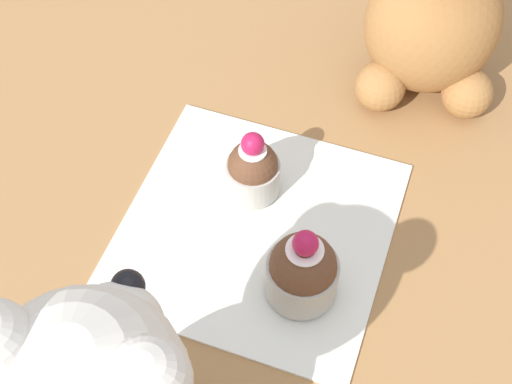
% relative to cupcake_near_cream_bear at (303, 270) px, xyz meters
% --- Properties ---
extents(ground_plane, '(4.00, 4.00, 0.00)m').
position_rel_cupcake_near_cream_bear_xyz_m(ground_plane, '(0.05, -0.04, -0.03)').
color(ground_plane, '#9E7042').
extents(knitted_placemat, '(0.22, 0.22, 0.01)m').
position_rel_cupcake_near_cream_bear_xyz_m(knitted_placemat, '(0.05, -0.04, -0.03)').
color(knitted_placemat, silver).
rests_on(knitted_placemat, ground_plane).
extents(cupcake_near_cream_bear, '(0.06, 0.06, 0.08)m').
position_rel_cupcake_near_cream_bear_xyz_m(cupcake_near_cream_bear, '(0.00, 0.00, 0.00)').
color(cupcake_near_cream_bear, '#B2ADA3').
rests_on(cupcake_near_cream_bear, knitted_placemat).
extents(cupcake_near_tan_bear, '(0.05, 0.05, 0.07)m').
position_rel_cupcake_near_cream_bear_xyz_m(cupcake_near_tan_bear, '(0.07, -0.08, -0.00)').
color(cupcake_near_tan_bear, '#B2ADA3').
rests_on(cupcake_near_tan_bear, knitted_placemat).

